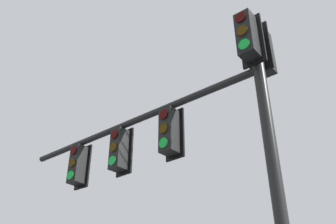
# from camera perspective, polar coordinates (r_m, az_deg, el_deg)

# --- Properties ---
(signal_mast_assembly) EXTENTS (5.57, 4.06, 6.99)m
(signal_mast_assembly) POSITION_cam_1_polar(r_m,az_deg,el_deg) (6.83, 2.93, -4.04)
(signal_mast_assembly) COLOR black
(signal_mast_assembly) RESTS_ON ground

